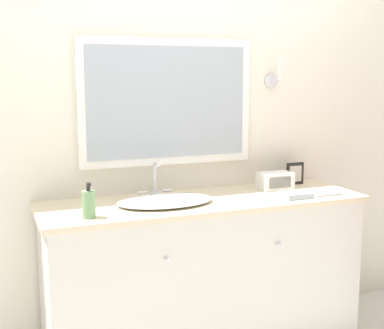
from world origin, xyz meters
name	(u,v)px	position (x,y,z in m)	size (l,w,h in m)	color
wall_back	(183,124)	(0.00, 0.63, 1.28)	(8.00, 0.18, 2.55)	silver
vanity_counter	(204,274)	(0.00, 0.32, 0.44)	(1.82, 0.58, 0.89)	beige
sink_basin	(165,200)	(-0.24, 0.29, 0.91)	(0.53, 0.38, 0.20)	white
soap_bottle	(89,204)	(-0.67, 0.15, 0.96)	(0.07, 0.07, 0.18)	#709966
appliance_box	(275,181)	(0.51, 0.40, 0.94)	(0.21, 0.12, 0.10)	white
picture_frame	(295,174)	(0.69, 0.48, 0.96)	(0.12, 0.01, 0.14)	black
hand_towel_near_sink	(295,195)	(0.49, 0.16, 0.90)	(0.17, 0.13, 0.03)	#A8B7C6
metal_tray	(324,193)	(0.70, 0.17, 0.89)	(0.17, 0.12, 0.01)	#ADADB2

